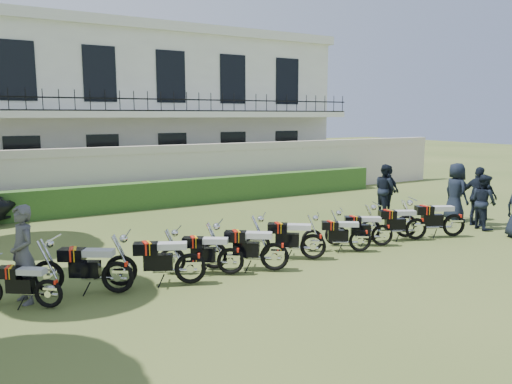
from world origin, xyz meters
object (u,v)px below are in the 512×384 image
Objects in this scene: motorcycle_1 at (117,269)px; officer_4 at (386,189)px; motorcycle_9 at (454,220)px; officer_5 at (388,190)px; officer_3 at (456,192)px; officer_2 at (479,197)px; motorcycle_5 at (313,240)px; motorcycle_8 at (416,223)px; officer_1 at (484,202)px; motorcycle_3 at (231,254)px; motorcycle_6 at (360,235)px; motorcycle_0 at (48,286)px; inspector at (23,254)px; motorcycle_2 at (190,261)px; motorcycle_4 at (275,250)px; motorcycle_7 at (382,230)px.

motorcycle_1 is 0.99× the size of officer_4.
motorcycle_9 is 3.78m from officer_5.
officer_2 is at bearing -166.74° from officer_3.
motorcycle_1 is at bearing 126.29° from motorcycle_5.
motorcycle_8 is 3.39m from officer_3.
officer_2 is (6.79, 0.45, 0.44)m from motorcycle_5.
officer_1 is 0.47m from officer_2.
officer_4 reaches higher than officer_5.
officer_3 is (0.25, 1.22, 0.12)m from officer_1.
motorcycle_6 is (3.70, -0.03, -0.03)m from motorcycle_3.
motorcycle_0 is at bearing 78.11° from officer_2.
motorcycle_6 is 5.38m from officer_2.
motorcycle_9 reaches higher than motorcycle_0.
motorcycle_6 is 0.79× the size of officer_3.
officer_2 is 1.14× the size of officer_5.
officer_5 is at bearing 89.22° from inspector.
motorcycle_4 is at bearing -69.27° from motorcycle_2.
motorcycle_6 is at bearing 112.94° from motorcycle_9.
motorcycle_8 reaches higher than motorcycle_7.
inspector is (-11.14, 0.69, 0.41)m from motorcycle_9.
motorcycle_7 is 4.19m from officer_1.
motorcycle_7 is 4.61m from officer_3.
motorcycle_9 reaches higher than motorcycle_2.
officer_3 reaches higher than motorcycle_1.
officer_2 is at bearing 75.42° from inspector.
motorcycle_5 is 6.53m from officer_1.
motorcycle_4 is 2.75m from motorcycle_6.
officer_1 reaches higher than motorcycle_4.
officer_3 is (8.05, 1.58, 0.46)m from motorcycle_4.
motorcycle_9 is (7.11, -0.16, 0.05)m from motorcycle_3.
motorcycle_9 is at bearing -177.04° from officer_4.
motorcycle_7 is at bearing 108.83° from motorcycle_9.
motorcycle_1 is 1.15× the size of motorcycle_6.
officer_4 is 1.09× the size of officer_5.
inspector is 1.13× the size of officer_5.
motorcycle_2 is at bearing 116.49° from motorcycle_8.
officer_4 is (3.24, 3.17, 0.44)m from motorcycle_7.
motorcycle_6 is at bearing -49.12° from motorcycle_4.
motorcycle_3 is at bearing 113.93° from motorcycle_9.
officer_3 is at bearing -27.11° from motorcycle_9.
officer_3 reaches higher than motorcycle_9.
motorcycle_1 is 1.04× the size of motorcycle_4.
motorcycle_4 is 1.11× the size of motorcycle_6.
officer_4 is (1.95, 3.18, 0.40)m from motorcycle_8.
motorcycle_3 is 7.11m from motorcycle_9.
motorcycle_2 reaches higher than motorcycle_7.
motorcycle_8 is (4.92, 0.39, -0.02)m from motorcycle_4.
motorcycle_4 reaches higher than motorcycle_5.
motorcycle_5 is 1.04× the size of motorcycle_7.
motorcycle_2 is 1.21× the size of motorcycle_7.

